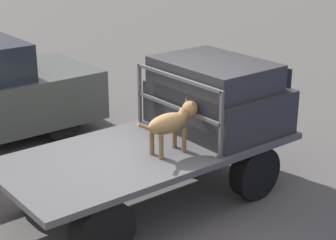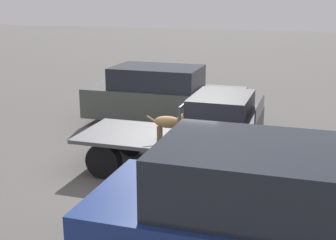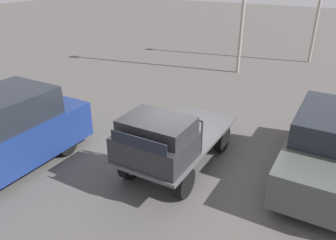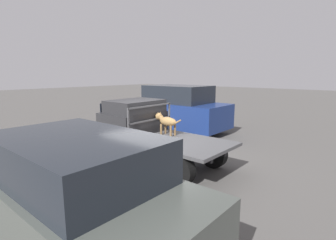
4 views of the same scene
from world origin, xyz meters
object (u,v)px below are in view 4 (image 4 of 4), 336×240
object	(u,v)px
dog	(166,121)
parked_sedan	(72,191)
flatbed_truck	(163,145)
parked_pickup_far	(175,108)

from	to	relation	value
dog	parked_sedan	distance (m)	4.02
flatbed_truck	dog	size ratio (longest dim) A/B	4.02
flatbed_truck	parked_pickup_far	distance (m)	4.63
flatbed_truck	parked_pickup_far	bearing A→B (deg)	-55.12
flatbed_truck	dog	bearing A→B (deg)	-64.55
dog	parked_sedan	world-z (taller)	parked_sedan
parked_pickup_far	flatbed_truck	bearing A→B (deg)	121.21
dog	parked_sedan	xyz separation A→B (m)	(-1.42, 3.74, -0.34)
parked_sedan	flatbed_truck	bearing A→B (deg)	-68.70
flatbed_truck	dog	world-z (taller)	dog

